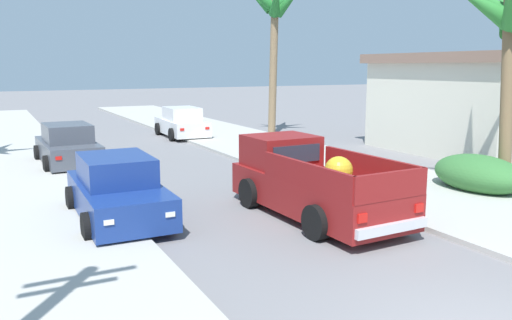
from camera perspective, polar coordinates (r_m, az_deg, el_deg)
sidewalk_left at (r=16.38m, az=-25.57°, el=-3.23°), size 4.89×60.00×0.12m
sidewalk_right at (r=19.62m, az=6.66°, el=-0.20°), size 4.89×60.00×0.12m
curb_left at (r=16.44m, az=-21.93°, el=-2.96°), size 0.16×60.00×0.10m
curb_right at (r=19.06m, az=4.05°, el=-0.49°), size 0.16×60.00×0.10m
pickup_truck at (r=12.72m, az=5.98°, el=-2.57°), size 2.34×5.27×1.80m
car_left_near at (r=20.20m, az=-19.94°, el=1.43°), size 2.12×4.30×1.54m
car_right_near at (r=27.01m, az=-8.14°, el=4.02°), size 2.14×4.31×1.54m
car_left_mid at (r=12.65m, az=-14.94°, el=-3.26°), size 2.07×4.28×1.54m
palm_tree_left_mid at (r=27.34m, az=2.08°, el=15.83°), size 3.41×3.88×7.77m
roadside_house at (r=25.21m, az=25.12°, el=5.86°), size 9.47×7.53×4.12m
hedge_bush at (r=16.21m, az=23.18°, el=-1.41°), size 1.80×2.80×1.10m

